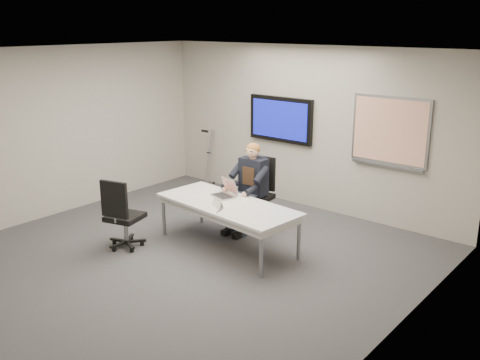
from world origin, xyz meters
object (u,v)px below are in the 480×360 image
Objects in this scene: office_chair_near at (124,227)px; conference_table at (227,208)px; office_chair_far at (256,205)px; laptop at (226,192)px; seated_person at (246,196)px.

conference_table is at bearing -154.25° from office_chair_near.
laptop is (-0.03, -0.70, 0.39)m from office_chair_far.
office_chair_far is 2.14m from office_chair_near.
conference_table is at bearing -28.94° from laptop.
office_chair_far is at bearing 104.19° from laptop.
office_chair_near is (-1.12, -0.99, -0.26)m from conference_table.
seated_person is (-0.20, 0.68, -0.04)m from conference_table.
office_chair_far is 0.80m from laptop.
seated_person reaches higher than office_chair_far.
laptop is at bearing -97.67° from office_chair_far.
laptop is (-0.03, -0.44, 0.18)m from seated_person.
seated_person is (0.00, -0.26, 0.21)m from office_chair_far.
office_chair_far is 0.33m from seated_person.
seated_person is at bearing -134.57° from office_chair_near.
conference_table is at bearing -74.98° from seated_person.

